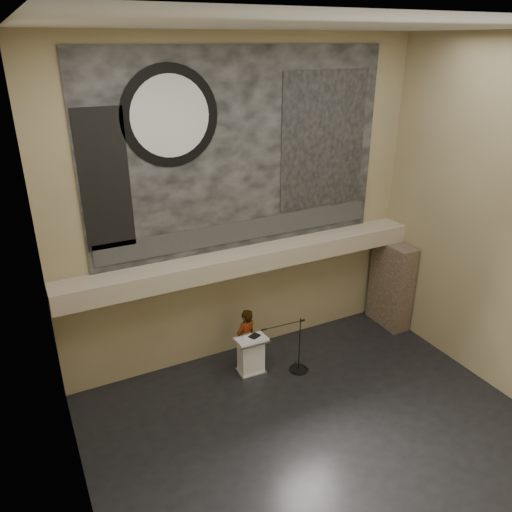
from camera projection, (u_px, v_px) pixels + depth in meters
floor at (319, 434)px, 11.42m from camera, size 10.00×10.00×0.00m
ceiling at (345, 25)px, 8.03m from camera, size 10.00×10.00×0.00m
wall_back at (242, 208)px, 13.00m from camera, size 10.00×0.02×8.50m
wall_front at (506, 379)px, 6.45m from camera, size 10.00×0.02×8.50m
wall_left at (60, 326)px, 7.66m from camera, size 0.02×8.00×8.50m
wall_right at (505, 225)px, 11.79m from camera, size 0.02×8.00×8.50m
soffit at (249, 259)px, 13.19m from camera, size 10.00×0.80×0.50m
sprinkler_left at (193, 282)px, 12.60m from camera, size 0.04×0.04×0.06m
sprinkler_right at (311, 257)px, 14.05m from camera, size 0.04×0.04×0.06m
banner at (242, 153)px, 12.40m from camera, size 8.00×0.05×5.00m
banner_text_strip at (244, 231)px, 13.18m from camera, size 7.76×0.02×0.55m
banner_clock_rim at (170, 116)px, 11.22m from camera, size 2.30×0.02×2.30m
banner_clock_face at (170, 117)px, 11.21m from camera, size 1.84×0.02×1.84m
banner_building_print at (324, 141)px, 13.32m from camera, size 2.60×0.02×3.60m
banner_brick_print at (105, 181)px, 11.08m from camera, size 1.10×0.02×3.20m
stone_pier at (391, 284)px, 15.38m from camera, size 0.60×1.40×2.70m
lectern at (251, 355)px, 13.30m from camera, size 0.82×0.60×1.14m
binder at (255, 336)px, 13.13m from camera, size 0.34×0.31×0.04m
papers at (248, 338)px, 13.05m from camera, size 0.29×0.33×0.00m
speaker_person at (246, 339)px, 13.44m from camera, size 0.74×0.60×1.76m
mic_stand at (298, 363)px, 13.52m from camera, size 1.37×0.52×1.61m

